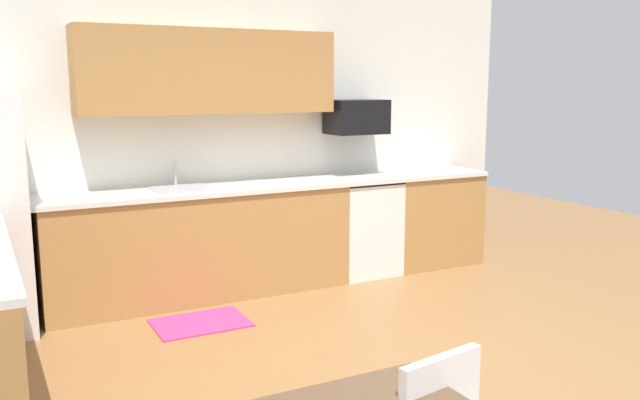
{
  "coord_description": "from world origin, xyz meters",
  "views": [
    {
      "loc": [
        -2.14,
        -3.08,
        1.8
      ],
      "look_at": [
        0.0,
        1.0,
        1.0
      ],
      "focal_mm": 37.66,
      "sensor_mm": 36.0,
      "label": 1
    }
  ],
  "objects": [
    {
      "name": "cabinet_run_back_right",
      "position": [
        1.91,
        2.3,
        0.45
      ],
      "size": [
        0.97,
        0.6,
        0.9
      ],
      "primitive_type": "cube",
      "color": "#AD7A42",
      "rests_on": "ground"
    },
    {
      "name": "floor_mat",
      "position": [
        -0.69,
        1.65,
        0.01
      ],
      "size": [
        0.7,
        0.5,
        0.01
      ],
      "primitive_type": "cube",
      "color": "#CC3372",
      "rests_on": "ground"
    },
    {
      "name": "cabinet_run_back",
      "position": [
        -0.46,
        2.3,
        0.45
      ],
      "size": [
        2.58,
        0.6,
        0.9
      ],
      "primitive_type": "cube",
      "color": "#AD7A42",
      "rests_on": "ground"
    },
    {
      "name": "oven_range",
      "position": [
        1.13,
        2.3,
        0.46
      ],
      "size": [
        0.6,
        0.6,
        0.91
      ],
      "color": "white",
      "rests_on": "ground"
    },
    {
      "name": "countertop_back",
      "position": [
        0.0,
        2.3,
        0.92
      ],
      "size": [
        4.8,
        0.64,
        0.04
      ],
      "primitive_type": "cube",
      "color": "silver",
      "rests_on": "cabinet_run_back"
    },
    {
      "name": "sink_basin",
      "position": [
        -0.61,
        2.3,
        0.88
      ],
      "size": [
        0.48,
        0.4,
        0.14
      ],
      "primitive_type": "cube",
      "color": "#A5A8AD",
      "rests_on": "countertop_back"
    },
    {
      "name": "ground_plane",
      "position": [
        0.0,
        0.0,
        0.0
      ],
      "size": [
        12.0,
        12.0,
        0.0
      ],
      "primitive_type": "plane",
      "color": "olive"
    },
    {
      "name": "upper_cabinets_back",
      "position": [
        -0.3,
        2.43,
        1.9
      ],
      "size": [
        2.2,
        0.34,
        0.7
      ],
      "primitive_type": "cube",
      "color": "#AD7A42"
    },
    {
      "name": "wall_back",
      "position": [
        0.0,
        2.65,
        1.35
      ],
      "size": [
        5.8,
        0.1,
        2.7
      ],
      "primitive_type": "cube",
      "color": "silver",
      "rests_on": "ground"
    },
    {
      "name": "sink_faucet",
      "position": [
        -0.61,
        2.48,
        1.04
      ],
      "size": [
        0.02,
        0.02,
        0.24
      ],
      "primitive_type": "cylinder",
      "color": "#B2B5BA",
      "rests_on": "countertop_back"
    },
    {
      "name": "microwave",
      "position": [
        1.13,
        2.4,
        1.49
      ],
      "size": [
        0.54,
        0.36,
        0.32
      ],
      "primitive_type": "cube",
      "color": "black"
    }
  ]
}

